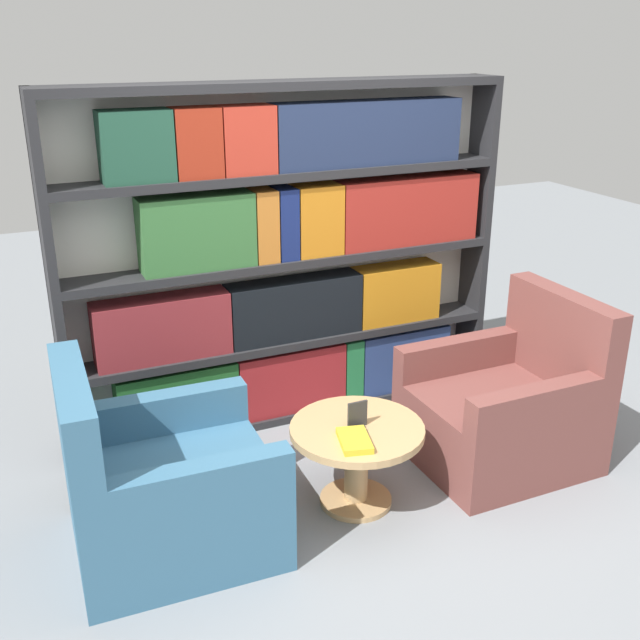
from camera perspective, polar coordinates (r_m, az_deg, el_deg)
ground_plane at (r=4.03m, az=4.56°, el=-14.62°), size 14.00×14.00×0.00m
bookshelf at (r=4.62m, az=-2.25°, el=4.34°), size 2.78×0.30×2.09m
armchair_left at (r=3.73m, az=-11.89°, el=-12.55°), size 0.97×0.87×0.97m
armchair_right at (r=4.49m, az=14.02°, el=-6.58°), size 0.95×0.85×0.97m
coffee_table at (r=3.94m, az=2.81°, el=-9.76°), size 0.70×0.70×0.46m
table_sign at (r=3.85m, az=2.86°, el=-7.34°), size 0.11×0.06×0.14m
stray_book at (r=3.72m, az=2.64°, el=-9.15°), size 0.20×0.26×0.03m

